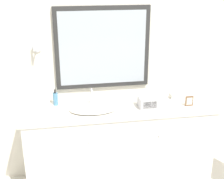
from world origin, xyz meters
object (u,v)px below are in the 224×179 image
picture_frame (189,101)px  sink_basin (93,108)px  appliance_box (148,102)px  soap_bottle (55,99)px

picture_frame → sink_basin: bearing=176.1°
appliance_box → picture_frame: (0.43, -0.04, -0.00)m
sink_basin → picture_frame: bearing=-3.9°
sink_basin → appliance_box: size_ratio=2.52×
soap_bottle → sink_basin: bearing=-26.3°
sink_basin → appliance_box: bearing=-3.0°
appliance_box → picture_frame: 0.44m
picture_frame → appliance_box: bearing=174.8°
soap_bottle → picture_frame: (1.37, -0.26, -0.02)m
sink_basin → soap_bottle: (-0.38, 0.19, 0.05)m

